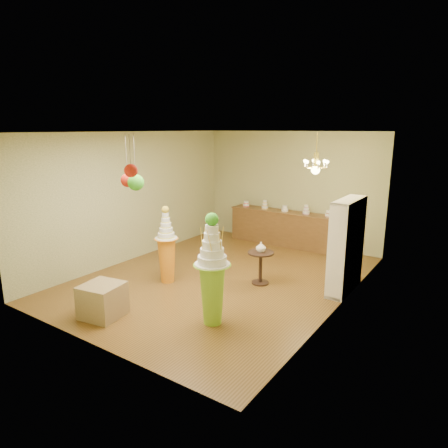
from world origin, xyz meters
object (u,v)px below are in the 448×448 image
Objects in this scene: pedestal_green at (212,279)px; sideboard at (284,227)px; pedestal_orange at (167,253)px; round_table at (261,263)px.

sideboard is (-1.01, 4.70, -0.27)m from pedestal_green.
pedestal_orange reaches higher than round_table.
sideboard is at bearing 106.60° from round_table.
pedestal_orange is at bearing -101.96° from sideboard.
round_table is at bearing -73.40° from sideboard.
sideboard is at bearing 78.04° from pedestal_orange.
round_table is at bearing 95.49° from pedestal_green.
pedestal_orange reaches higher than sideboard.
sideboard is at bearing 102.19° from pedestal_green.
pedestal_green is 2.04m from pedestal_orange.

